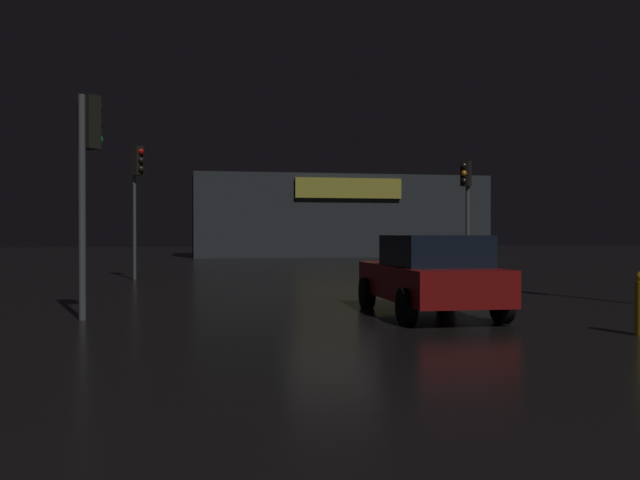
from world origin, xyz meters
TOP-DOWN VIEW (x-y plane):
  - ground_plane at (0.00, 0.00)m, footprint 120.00×120.00m
  - store_building at (5.99, 27.47)m, footprint 18.73×6.97m
  - traffic_signal_main at (-5.55, -5.24)m, footprint 0.42×0.42m
  - traffic_signal_cross_left at (-5.39, 5.39)m, footprint 0.42×0.42m
  - traffic_signal_cross_right at (5.95, 5.49)m, footprint 0.42×0.42m
  - car_near at (0.55, -5.77)m, footprint 1.94×4.15m
  - bollard_kerb_b at (6.29, 8.22)m, footprint 0.13×0.13m

SIDE VIEW (x-z plane):
  - ground_plane at x=0.00m, z-range 0.00..0.00m
  - bollard_kerb_b at x=6.29m, z-range 0.00..1.29m
  - car_near at x=0.55m, z-range 0.02..1.49m
  - store_building at x=5.99m, z-range 0.01..5.19m
  - traffic_signal_cross_right at x=5.95m, z-range 0.81..4.88m
  - traffic_signal_main at x=-5.55m, z-range 0.94..4.85m
  - traffic_signal_cross_left at x=-5.39m, z-range 1.14..5.47m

